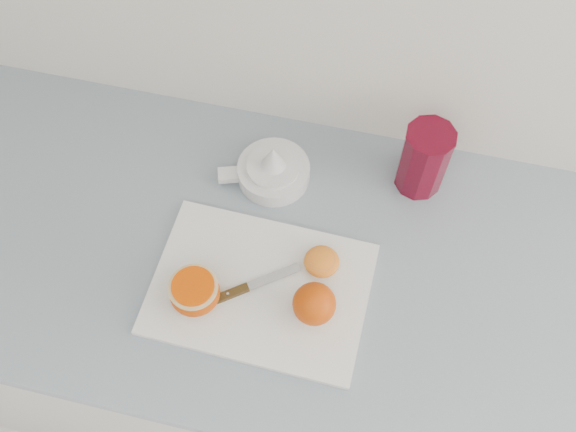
{
  "coord_description": "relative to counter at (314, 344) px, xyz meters",
  "views": [
    {
      "loc": [
        0.13,
        1.22,
        1.91
      ],
      "look_at": [
        0.01,
        1.74,
        0.96
      ],
      "focal_mm": 40.0,
      "sensor_mm": 36.0,
      "label": 1
    }
  ],
  "objects": [
    {
      "name": "whole_orange",
      "position": [
        0.0,
        -0.1,
        0.49
      ],
      "size": [
        0.07,
        0.07,
        0.07
      ],
      "color": "#D7450B",
      "rests_on": "cutting_board"
    },
    {
      "name": "squeezed_shell",
      "position": [
        -0.0,
        -0.01,
        0.47
      ],
      "size": [
        0.06,
        0.06,
        0.03
      ],
      "color": "orange",
      "rests_on": "cutting_board"
    },
    {
      "name": "cutting_board",
      "position": [
        -0.1,
        -0.07,
        0.45
      ],
      "size": [
        0.37,
        0.27,
        0.01
      ],
      "primitive_type": "cube",
      "rotation": [
        0.0,
        0.0,
        -0.02
      ],
      "color": "white",
      "rests_on": "counter"
    },
    {
      "name": "half_orange",
      "position": [
        -0.19,
        -0.12,
        0.48
      ],
      "size": [
        0.08,
        0.08,
        0.05
      ],
      "color": "#D7450B",
      "rests_on": "cutting_board"
    },
    {
      "name": "red_tumbler",
      "position": [
        0.14,
        0.21,
        0.51
      ],
      "size": [
        0.09,
        0.09,
        0.15
      ],
      "color": "#610519",
      "rests_on": "counter"
    },
    {
      "name": "counter",
      "position": [
        0.0,
        0.0,
        0.0
      ],
      "size": [
        2.63,
        0.64,
        0.89
      ],
      "color": "silver",
      "rests_on": "ground"
    },
    {
      "name": "citrus_juicer",
      "position": [
        -0.13,
        0.16,
        0.47
      ],
      "size": [
        0.17,
        0.14,
        0.09
      ],
      "color": "white",
      "rests_on": "counter"
    },
    {
      "name": "paring_knife",
      "position": [
        -0.13,
        -0.09,
        0.46
      ],
      "size": [
        0.14,
        0.11,
        0.01
      ],
      "color": "#463316",
      "rests_on": "cutting_board"
    }
  ]
}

